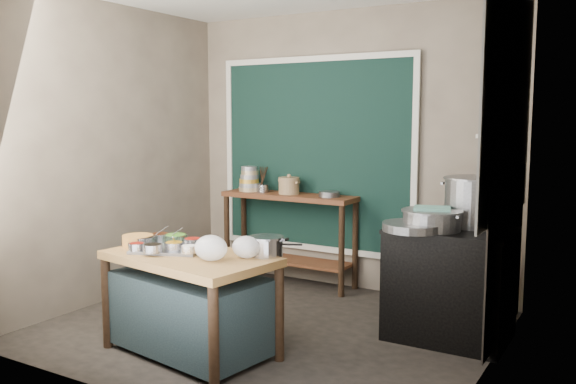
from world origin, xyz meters
The scene contains 30 objects.
floor centered at (0.00, 0.00, -0.01)m, with size 3.50×3.00×0.02m, color #2A2420.
back_wall centered at (0.00, 1.51, 1.40)m, with size 3.50×0.02×2.80m, color gray.
left_wall centered at (-1.76, 0.00, 1.40)m, with size 0.02×3.00×2.80m, color gray.
right_wall centered at (1.76, 0.00, 1.40)m, with size 0.02×3.00×2.80m, color gray.
curtain_panel centered at (-0.35, 1.47, 1.35)m, with size 2.10×0.02×1.90m, color black.
curtain_frame centered at (-0.35, 1.46, 1.35)m, with size 2.22×0.03×2.02m, color beige, non-canonical shape.
tile_panel centered at (1.74, 0.55, 1.85)m, with size 0.02×1.70×1.70m, color #B2B2AA.
soot_patch centered at (1.74, 0.65, 0.70)m, with size 0.01×1.30×1.30m, color black.
wall_shelf centered at (1.63, 0.85, 1.60)m, with size 0.22×0.70×0.03m, color beige.
prep_table centered at (-0.19, -0.75, 0.38)m, with size 1.25×0.72×0.75m, color olive.
back_counter centered at (-0.55, 1.28, 0.47)m, with size 1.45×0.40×0.95m, color #542D18.
stove_block centered at (1.35, 0.55, 0.42)m, with size 0.90×0.68×0.85m, color black.
stove_top centered at (1.35, 0.55, 0.86)m, with size 0.92×0.69×0.03m, color black.
condiment_tray centered at (-0.41, -0.73, 0.76)m, with size 0.50×0.36×0.02m, color gray.
condiment_bowls centered at (-0.43, -0.70, 0.80)m, with size 0.61×0.47×0.07m.
yellow_basin centered at (-0.71, -0.74, 0.80)m, with size 0.24×0.24×0.09m, color #C78638.
saucepan centered at (0.31, -0.49, 0.82)m, with size 0.26×0.26×0.14m, color gray, non-canonical shape.
plastic_bag_a centered at (0.06, -0.82, 0.84)m, with size 0.24×0.20×0.18m, color white.
plastic_bag_b centered at (0.22, -0.63, 0.83)m, with size 0.21×0.18×0.16m, color white.
bowl_stack centered at (-1.03, 1.26, 1.07)m, with size 0.24×0.24×0.27m.
utensil_cup centered at (-0.86, 1.26, 0.99)m, with size 0.14×0.14×0.08m, color gray.
ceramic_crock centered at (-0.54, 1.26, 1.03)m, with size 0.23×0.23×0.15m, color #8D744D, non-canonical shape.
wide_bowl centered at (-0.08, 1.28, 0.98)m, with size 0.21×0.21×0.05m, color gray.
stock_pot centered at (1.47, 0.75, 1.08)m, with size 0.50×0.50×0.39m, color gray, non-canonical shape.
pot_lid centered at (1.65, 0.64, 1.07)m, with size 0.38×0.38×0.02m, color gray.
steamer centered at (1.23, 0.42, 0.96)m, with size 0.48×0.48×0.15m, color gray, non-canonical shape.
green_cloth centered at (1.23, 0.42, 1.05)m, with size 0.28×0.21×0.02m, color #5C9C8C.
shallow_pan centered at (1.12, 0.30, 0.91)m, with size 0.46×0.46×0.06m, color gray.
shelf_bowl_stack centered at (1.63, 0.75, 1.67)m, with size 0.16×0.16×0.13m.
shelf_bowl_green centered at (1.63, 1.01, 1.64)m, with size 0.15×0.15×0.05m, color gray.
Camera 1 is at (2.63, -4.11, 1.74)m, focal length 38.00 mm.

